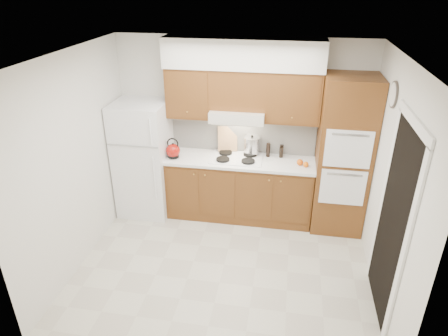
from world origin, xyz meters
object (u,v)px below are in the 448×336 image
(kettle, at_px, (173,151))
(stock_pot, at_px, (252,145))
(fridge, at_px, (144,159))
(oven_cabinet, at_px, (343,156))

(kettle, bearing_deg, stock_pot, 18.22)
(fridge, xyz_separation_m, oven_cabinet, (2.85, 0.03, 0.24))
(oven_cabinet, xyz_separation_m, stock_pot, (-1.27, 0.21, -0.01))
(stock_pot, bearing_deg, kettle, -164.75)
(oven_cabinet, relative_size, stock_pot, 9.39)
(oven_cabinet, bearing_deg, stock_pot, 170.59)
(fridge, height_order, oven_cabinet, oven_cabinet)
(stock_pot, bearing_deg, oven_cabinet, -9.41)
(fridge, bearing_deg, stock_pot, 8.84)
(oven_cabinet, relative_size, kettle, 10.97)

